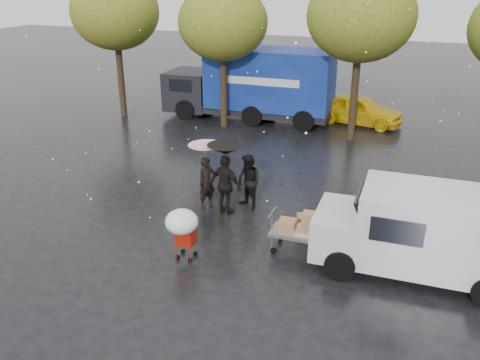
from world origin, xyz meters
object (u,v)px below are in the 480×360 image
(person_black, at_px, (226,185))
(shopping_cart, at_px, (182,224))
(person_pink, at_px, (207,183))
(white_van, at_px, (424,231))
(vendor_cart, at_px, (302,228))
(yellow_taxi, at_px, (358,110))
(blue_truck, at_px, (253,84))

(person_black, bearing_deg, shopping_cart, 108.44)
(person_pink, height_order, white_van, white_van)
(vendor_cart, distance_m, white_van, 3.01)
(person_pink, bearing_deg, white_van, -72.73)
(vendor_cart, xyz_separation_m, white_van, (2.98, 0.02, 0.43))
(person_black, relative_size, yellow_taxi, 0.45)
(person_black, distance_m, vendor_cart, 3.14)
(person_pink, height_order, shopping_cart, person_pink)
(vendor_cart, height_order, shopping_cart, shopping_cart)
(white_van, xyz_separation_m, yellow_taxi, (-3.16, 12.70, -0.44))
(person_black, relative_size, white_van, 0.39)
(person_pink, distance_m, yellow_taxi, 11.50)
(shopping_cart, height_order, blue_truck, blue_truck)
(person_black, relative_size, shopping_cart, 1.29)
(person_pink, distance_m, blue_truck, 10.32)
(person_black, height_order, yellow_taxi, person_black)
(shopping_cart, height_order, yellow_taxi, shopping_cart)
(white_van, bearing_deg, person_black, 165.23)
(person_pink, height_order, blue_truck, blue_truck)
(shopping_cart, relative_size, yellow_taxi, 0.35)
(white_van, bearing_deg, shopping_cart, -165.74)
(white_van, relative_size, yellow_taxi, 1.17)
(vendor_cart, bearing_deg, white_van, 0.43)
(yellow_taxi, bearing_deg, white_van, -154.60)
(person_black, bearing_deg, white_van, -175.57)
(yellow_taxi, bearing_deg, person_black, 178.58)
(person_pink, distance_m, white_van, 6.63)
(person_pink, relative_size, shopping_cart, 1.15)
(person_black, relative_size, blue_truck, 0.23)
(person_pink, distance_m, vendor_cart, 3.83)
(shopping_cart, relative_size, white_van, 0.30)
(person_pink, xyz_separation_m, person_black, (0.70, -0.16, 0.10))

